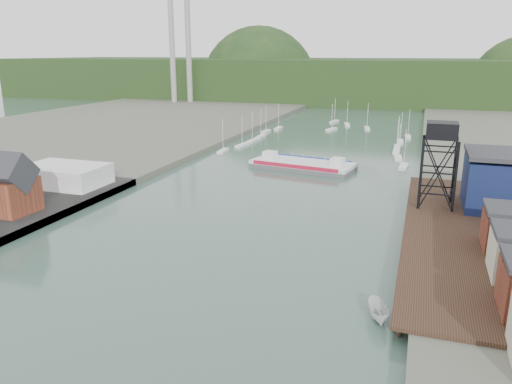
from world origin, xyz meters
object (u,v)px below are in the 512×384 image
Objects in this scene: harbor_building at (1,188)px; chain_ferry at (302,165)px; motorboat at (378,312)px; lift_tower at (441,136)px.

chain_ferry is (43.60, 59.31, -4.95)m from harbor_building.
harbor_building is 0.42× the size of chain_ferry.
chain_ferry reaches higher than motorboat.
harbor_building reaches higher than motorboat.
harbor_building reaches higher than chain_ferry.
chain_ferry is 79.21m from motorboat.
lift_tower is at bearing 64.68° from motorboat.
harbor_building is at bearing 151.11° from motorboat.
lift_tower is 48.03m from chain_ferry.
harbor_building is at bearing -116.52° from chain_ferry.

